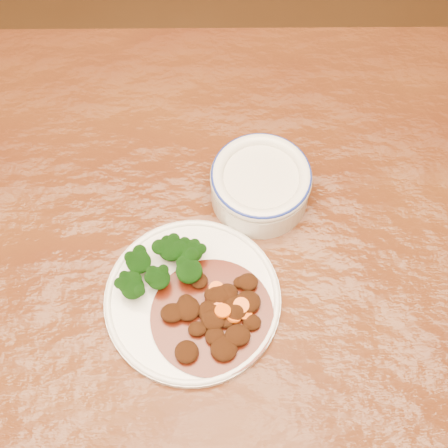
{
  "coord_description": "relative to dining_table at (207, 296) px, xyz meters",
  "views": [
    {
      "loc": [
        -0.0,
        -0.33,
        1.52
      ],
      "look_at": [
        0.03,
        0.06,
        0.77
      ],
      "focal_mm": 50.0,
      "sensor_mm": 36.0,
      "label": 1
    }
  ],
  "objects": [
    {
      "name": "dip_bowl",
      "position": [
        0.09,
        0.12,
        0.12
      ],
      "size": [
        0.14,
        0.14,
        0.06
      ],
      "rotation": [
        0.0,
        0.0,
        -0.2
      ],
      "color": "beige",
      "rests_on": "dining_table"
    },
    {
      "name": "mince_stew",
      "position": [
        0.01,
        -0.07,
        0.1
      ],
      "size": [
        0.16,
        0.16,
        0.02
      ],
      "color": "#4A1407",
      "rests_on": "dinner_plate"
    },
    {
      "name": "dining_table",
      "position": [
        0.0,
        0.0,
        0.0
      ],
      "size": [
        1.56,
        1.01,
        0.75
      ],
      "rotation": [
        0.0,
        0.0,
        -0.07
      ],
      "color": "#4E260D",
      "rests_on": "ground"
    },
    {
      "name": "broccoli_florets",
      "position": [
        -0.06,
        0.0,
        0.11
      ],
      "size": [
        0.11,
        0.08,
        0.04
      ],
      "color": "#6E974E",
      "rests_on": "dinner_plate"
    },
    {
      "name": "ground",
      "position": [
        0.0,
        0.0,
        -0.67
      ],
      "size": [
        4.0,
        4.0,
        0.0
      ],
      "primitive_type": "plane",
      "color": "#4A2812",
      "rests_on": "ground"
    },
    {
      "name": "dinner_plate",
      "position": [
        -0.02,
        -0.04,
        0.09
      ],
      "size": [
        0.23,
        0.23,
        0.01
      ],
      "rotation": [
        0.0,
        0.0,
        -0.26
      ],
      "color": "white",
      "rests_on": "dining_table"
    }
  ]
}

